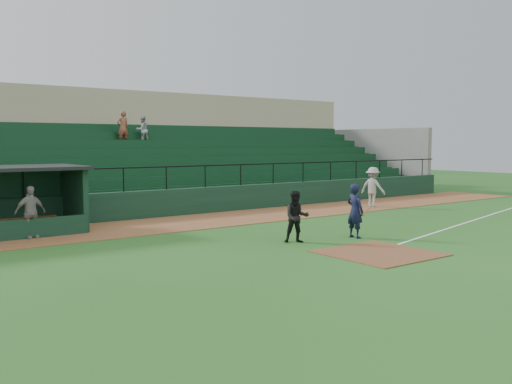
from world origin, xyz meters
TOP-DOWN VIEW (x-y plane):
  - ground at (0.00, 0.00)m, footprint 90.00×90.00m
  - warning_track at (0.00, 8.00)m, footprint 40.00×4.00m
  - home_plate_dirt at (0.00, -1.00)m, footprint 3.00×3.00m
  - foul_line at (8.00, 1.20)m, footprint 17.49×4.44m
  - stadium_structure at (-0.00, 16.46)m, footprint 38.00×13.08m
  - batter_at_plate at (1.49, 1.35)m, footprint 1.02×0.71m
  - umpire at (-0.74, 1.83)m, footprint 1.04×0.98m
  - runner at (9.00, 7.18)m, footprint 1.03×1.43m
  - dugout_player_a at (-7.45, 7.75)m, footprint 1.09×0.58m

SIDE VIEW (x-z plane):
  - ground at x=0.00m, z-range 0.00..0.00m
  - foul_line at x=8.00m, z-range 0.00..0.01m
  - warning_track at x=0.00m, z-range 0.00..0.03m
  - home_plate_dirt at x=0.00m, z-range 0.00..0.03m
  - umpire at x=-0.74m, z-range 0.00..1.69m
  - dugout_player_a at x=-7.45m, z-range 0.03..1.81m
  - batter_at_plate at x=1.49m, z-range 0.00..1.86m
  - runner at x=9.00m, z-range 0.03..2.02m
  - stadium_structure at x=0.00m, z-range -0.90..5.50m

